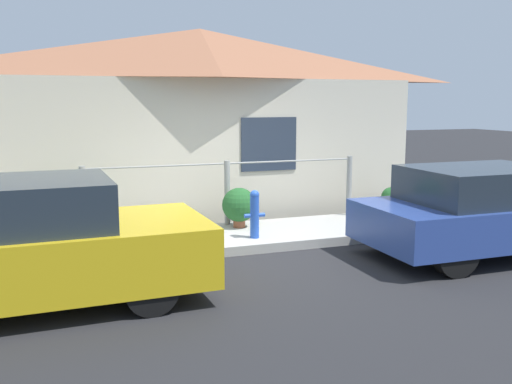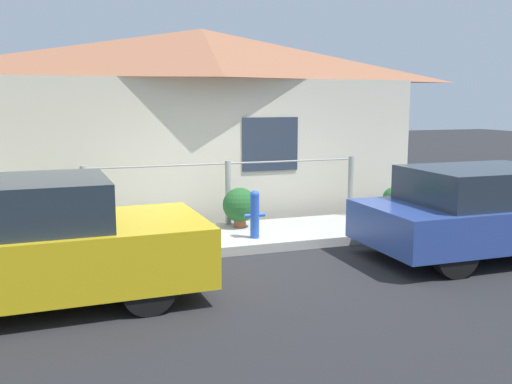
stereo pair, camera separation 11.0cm
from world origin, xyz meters
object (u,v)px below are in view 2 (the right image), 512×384
(fire_hydrant, at_px, (255,213))
(potted_plant_by_fence, at_px, (78,215))
(car_left, at_px, (14,245))
(potted_plant_near_hydrant, at_px, (240,205))
(potted_plant_corner, at_px, (393,200))
(car_right, at_px, (487,211))

(fire_hydrant, relative_size, potted_plant_by_fence, 1.16)
(car_left, distance_m, potted_plant_near_hydrant, 4.18)
(car_left, distance_m, potted_plant_by_fence, 2.74)
(potted_plant_by_fence, bearing_deg, potted_plant_corner, -1.34)
(fire_hydrant, bearing_deg, car_left, -154.52)
(car_right, distance_m, potted_plant_near_hydrant, 3.92)
(fire_hydrant, bearing_deg, potted_plant_near_hydrant, 88.91)
(car_right, xyz_separation_m, fire_hydrant, (-3.09, 1.61, -0.13))
(potted_plant_near_hydrant, relative_size, potted_plant_by_fence, 1.04)
(potted_plant_near_hydrant, distance_m, potted_plant_by_fence, 2.64)
(car_right, bearing_deg, potted_plant_by_fence, 155.80)
(fire_hydrant, height_order, potted_plant_near_hydrant, fire_hydrant)
(potted_plant_near_hydrant, relative_size, potted_plant_corner, 1.30)
(car_right, bearing_deg, potted_plant_near_hydrant, 142.17)
(potted_plant_corner, bearing_deg, fire_hydrant, -164.15)
(potted_plant_by_fence, bearing_deg, potted_plant_near_hydrant, -4.20)
(fire_hydrant, xyz_separation_m, potted_plant_by_fence, (-2.62, 1.01, -0.05))
(car_right, distance_m, potted_plant_corner, 2.50)
(car_right, bearing_deg, car_left, -179.53)
(car_left, xyz_separation_m, potted_plant_by_fence, (0.77, 2.62, -0.22))
(car_right, xyz_separation_m, potted_plant_corner, (-0.01, 2.49, -0.25))
(potted_plant_by_fence, bearing_deg, car_left, -106.38)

